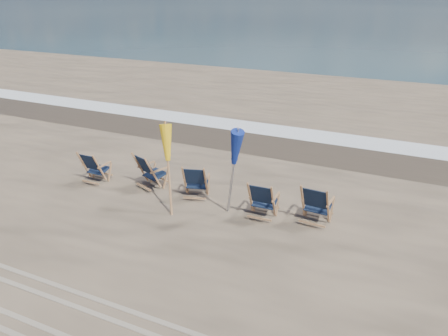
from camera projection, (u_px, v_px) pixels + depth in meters
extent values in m
plane|color=#37555C|center=(422.00, 5.00, 116.38)|extent=(400.00, 400.00, 0.00)
cube|color=silver|center=(293.00, 133.00, 16.26)|extent=(200.00, 1.40, 0.01)
cube|color=#42362A|center=(280.00, 145.00, 15.00)|extent=(200.00, 2.60, 0.00)
cylinder|color=#A47349|center=(169.00, 170.00, 10.25)|extent=(0.06, 0.06, 2.15)
cone|color=yellow|center=(167.00, 146.00, 10.02)|extent=(0.30, 0.30, 0.85)
cylinder|color=#A5A5AD|center=(232.00, 172.00, 9.90)|extent=(0.06, 0.06, 2.33)
cone|color=navy|center=(232.00, 143.00, 9.63)|extent=(0.30, 0.30, 0.85)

